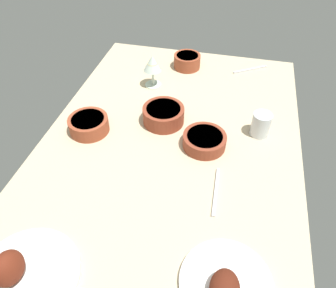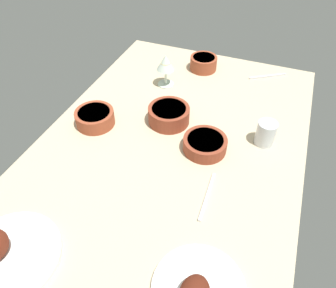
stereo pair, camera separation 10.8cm
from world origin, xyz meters
The scene contains 10 objects.
dining_table centered at (0.00, 0.00, 2.00)cm, with size 140.00×90.00×4.00cm, color #C6B28E.
plate_far_side centered at (51.99, -23.81, 6.38)cm, with size 25.85×25.85×10.60cm.
bowl_potatoes centered at (-13.56, -4.92, 7.41)cm, with size 15.42×15.42×6.31cm.
bowl_cream centered at (-54.53, -3.74, 7.34)cm, with size 12.19×12.19×6.18cm.
bowl_onions centered at (-4.07, 11.91, 6.59)cm, with size 14.97×14.97×4.71cm.
bowl_soup centered at (-2.52, -30.03, 7.00)cm, with size 14.34×14.34×5.52cm.
wine_glass centered at (-36.36, -15.14, 13.93)cm, with size 7.60×7.60×14.00cm.
water_tumbler centered at (-14.79, 30.27, 8.41)cm, with size 6.68×6.68×8.82cm, color silver.
fork_loose centered at (-58.55, 25.26, 4.40)cm, with size 17.29×0.90×0.80cm, color silver.
spoon_loose centered at (15.03, 18.39, 4.40)cm, with size 18.21×0.90×0.80cm, color silver.
Camera 2 is at (72.47, 28.11, 81.23)cm, focal length 33.85 mm.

